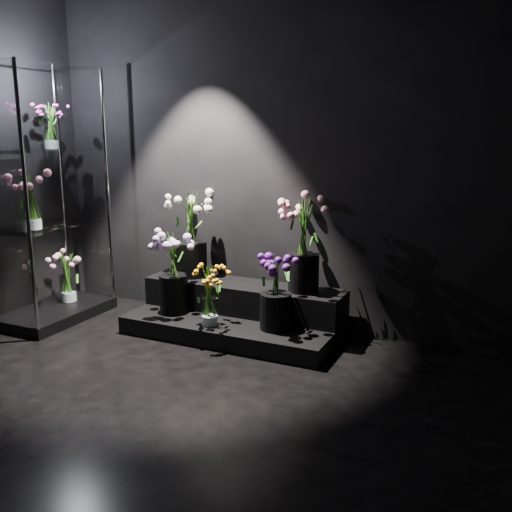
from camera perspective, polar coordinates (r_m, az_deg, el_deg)
The scene contains 12 objects.
floor at distance 3.37m, azimuth -13.50°, elevation -16.51°, with size 4.00×4.00×0.00m, color black.
wall_back at distance 4.67m, azimuth 1.15°, elevation 10.00°, with size 4.00×4.00×0.00m, color black.
display_riser at distance 4.64m, azimuth -1.81°, elevation -5.69°, with size 1.69×0.75×0.38m.
display_case at distance 5.07m, azimuth -20.26°, elevation 5.51°, with size 0.57×0.96×2.11m.
bouquet_orange_bells at distance 4.34m, azimuth -4.70°, elevation -3.79°, with size 0.31×0.31×0.48m.
bouquet_lilac at distance 4.64m, azimuth -8.31°, elevation -0.95°, with size 0.41×0.41×0.67m.
bouquet_purple at distance 4.24m, azimuth 1.99°, elevation -3.05°, with size 0.42×0.42×0.58m.
bouquet_cream_roses at distance 4.86m, azimuth -6.64°, elevation 2.64°, with size 0.49×0.49×0.73m.
bouquet_pink_roses at distance 4.38m, azimuth 4.83°, elevation 1.73°, with size 0.39×0.39×0.72m.
bouquet_case_pink at distance 4.90m, azimuth -21.51°, elevation 5.36°, with size 0.38×0.38×0.47m.
bouquet_case_magenta at distance 5.19m, azimuth -19.87°, elevation 12.18°, with size 0.31×0.31×0.37m.
bouquet_case_base_pink at distance 5.34m, azimuth -18.35°, elevation -1.73°, with size 0.32×0.32×0.48m.
Camera 1 is at (1.89, -2.26, 1.63)m, focal length 40.00 mm.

